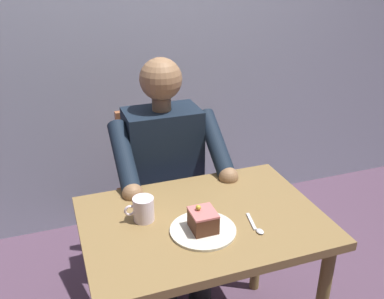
% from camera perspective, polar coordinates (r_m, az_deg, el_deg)
% --- Properties ---
extents(dining_table, '(0.93, 0.65, 0.70)m').
position_cam_1_polar(dining_table, '(1.74, 1.42, -11.82)').
color(dining_table, olive).
rests_on(dining_table, ground).
extents(chair, '(0.42, 0.42, 0.90)m').
position_cam_1_polar(chair, '(2.31, -4.36, -4.86)').
color(chair, brown).
rests_on(chair, ground).
extents(seated_person, '(0.53, 0.58, 1.21)m').
position_cam_1_polar(seated_person, '(2.10, -3.18, -3.94)').
color(seated_person, '#15202F').
rests_on(seated_person, ground).
extents(dessert_plate, '(0.25, 0.25, 0.01)m').
position_cam_1_polar(dessert_plate, '(1.60, 1.47, -10.67)').
color(dessert_plate, silver).
rests_on(dessert_plate, dining_table).
extents(cake_slice, '(0.09, 0.10, 0.10)m').
position_cam_1_polar(cake_slice, '(1.58, 1.48, -9.37)').
color(cake_slice, '#532C1A').
rests_on(cake_slice, dessert_plate).
extents(coffee_cup, '(0.12, 0.08, 0.10)m').
position_cam_1_polar(coffee_cup, '(1.65, -6.52, -7.82)').
color(coffee_cup, white).
rests_on(coffee_cup, dining_table).
extents(dessert_spoon, '(0.03, 0.14, 0.01)m').
position_cam_1_polar(dessert_spoon, '(1.64, 8.51, -10.13)').
color(dessert_spoon, silver).
rests_on(dessert_spoon, dining_table).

